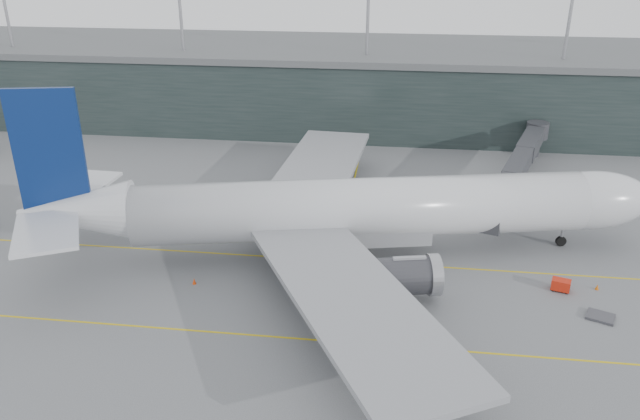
# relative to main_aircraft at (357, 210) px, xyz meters

# --- Properties ---
(ground) EXTENTS (320.00, 320.00, 0.00)m
(ground) POSITION_rel_main_aircraft_xyz_m (-7.12, 1.98, -5.87)
(ground) COLOR #545559
(ground) RESTS_ON ground
(taxiline_a) EXTENTS (160.00, 0.25, 0.02)m
(taxiline_a) POSITION_rel_main_aircraft_xyz_m (-7.12, -2.02, -5.86)
(taxiline_a) COLOR gold
(taxiline_a) RESTS_ON ground
(taxiline_b) EXTENTS (160.00, 0.25, 0.02)m
(taxiline_b) POSITION_rel_main_aircraft_xyz_m (-7.12, -18.02, -5.86)
(taxiline_b) COLOR gold
(taxiline_b) RESTS_ON ground
(taxiline_lead_main) EXTENTS (0.25, 60.00, 0.02)m
(taxiline_lead_main) POSITION_rel_main_aircraft_xyz_m (-2.12, 21.98, -5.86)
(taxiline_lead_main) COLOR gold
(taxiline_lead_main) RESTS_ON ground
(terminal) EXTENTS (240.00, 36.00, 29.00)m
(terminal) POSITION_rel_main_aircraft_xyz_m (-7.12, 59.98, 1.75)
(terminal) COLOR #1E2929
(terminal) RESTS_ON ground
(main_aircraft) EXTENTS (74.12, 68.56, 20.93)m
(main_aircraft) POSITION_rel_main_aircraft_xyz_m (0.00, 0.00, 0.00)
(main_aircraft) COLOR silver
(main_aircraft) RESTS_ON ground
(jet_bridge) EXTENTS (15.11, 44.27, 6.08)m
(jet_bridge) POSITION_rel_main_aircraft_xyz_m (20.48, 23.52, -1.32)
(jet_bridge) COLOR #2F3035
(jet_bridge) RESTS_ON ground
(gse_cart) EXTENTS (2.23, 1.77, 1.32)m
(gse_cart) POSITION_rel_main_aircraft_xyz_m (22.70, -5.65, -5.14)
(gse_cart) COLOR red
(gse_cart) RESTS_ON ground
(baggage_dolly) EXTENTS (3.25, 2.97, 0.26)m
(baggage_dolly) POSITION_rel_main_aircraft_xyz_m (25.59, -10.61, -5.71)
(baggage_dolly) COLOR #3B3B40
(baggage_dolly) RESTS_ON ground
(uld_a) EXTENTS (2.59, 2.34, 1.94)m
(uld_a) POSITION_rel_main_aircraft_xyz_m (-10.54, 11.83, -4.85)
(uld_a) COLOR #36373B
(uld_a) RESTS_ON ground
(uld_b) EXTENTS (2.55, 2.26, 1.96)m
(uld_b) POSITION_rel_main_aircraft_xyz_m (-9.69, 13.88, -4.84)
(uld_b) COLOR #36373B
(uld_b) RESTS_ON ground
(uld_c) EXTENTS (2.28, 2.08, 1.69)m
(uld_c) POSITION_rel_main_aircraft_xyz_m (-8.68, 13.11, -4.99)
(uld_c) COLOR #36373B
(uld_c) RESTS_ON ground
(cone_nose) EXTENTS (0.40, 0.40, 0.64)m
(cone_nose) POSITION_rel_main_aircraft_xyz_m (26.74, -4.90, -5.55)
(cone_nose) COLOR #CB5A0B
(cone_nose) RESTS_ON ground
(cone_wing_stbd) EXTENTS (0.42, 0.42, 0.67)m
(cone_wing_stbd) POSITION_rel_main_aircraft_xyz_m (-0.09, -15.50, -5.54)
(cone_wing_stbd) COLOR #E15D0C
(cone_wing_stbd) RESTS_ON ground
(cone_wing_port) EXTENTS (0.42, 0.42, 0.66)m
(cone_wing_port) POSITION_rel_main_aircraft_xyz_m (-0.25, 13.92, -5.54)
(cone_wing_port) COLOR red
(cone_wing_port) RESTS_ON ground
(cone_tail) EXTENTS (0.44, 0.44, 0.70)m
(cone_tail) POSITION_rel_main_aircraft_xyz_m (-17.19, -9.38, -5.52)
(cone_tail) COLOR #E1410C
(cone_tail) RESTS_ON ground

